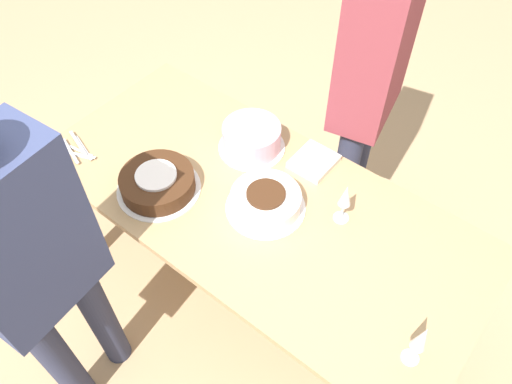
{
  "coord_description": "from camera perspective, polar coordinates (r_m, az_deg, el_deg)",
  "views": [
    {
      "loc": [
        0.75,
        -0.94,
        2.27
      ],
      "look_at": [
        0.0,
        0.0,
        0.81
      ],
      "focal_mm": 35.0,
      "sensor_mm": 36.0,
      "label": 1
    }
  ],
  "objects": [
    {
      "name": "cake_back_decorated",
      "position": [
        2.08,
        -0.5,
        6.2
      ],
      "size": [
        0.28,
        0.28,
        0.11
      ],
      "color": "white",
      "rests_on": "dining_table"
    },
    {
      "name": "fork_pile",
      "position": [
        2.23,
        -19.87,
        4.56
      ],
      "size": [
        0.21,
        0.12,
        0.02
      ],
      "color": "silver",
      "rests_on": "dining_table"
    },
    {
      "name": "napkin_stack",
      "position": [
        2.06,
        6.62,
        3.49
      ],
      "size": [
        0.16,
        0.18,
        0.03
      ],
      "color": "silver",
      "rests_on": "dining_table"
    },
    {
      "name": "wine_glass_near",
      "position": [
        1.56,
        18.36,
        -15.71
      ],
      "size": [
        0.06,
        0.06,
        0.21
      ],
      "color": "silver",
      "rests_on": "dining_table"
    },
    {
      "name": "cake_center_white",
      "position": [
        1.88,
        1.12,
        -1.06
      ],
      "size": [
        0.31,
        0.31,
        0.09
      ],
      "color": "white",
      "rests_on": "dining_table"
    },
    {
      "name": "person_cutting",
      "position": [
        1.71,
        -24.32,
        -7.39
      ],
      "size": [
        0.25,
        0.42,
        1.56
      ],
      "rotation": [
        0.0,
        0.0,
        1.66
      ],
      "color": "#2D334C",
      "rests_on": "ground_plane"
    },
    {
      "name": "cake_front_chocolate",
      "position": [
        1.97,
        -11.18,
        1.07
      ],
      "size": [
        0.33,
        0.33,
        0.09
      ],
      "color": "white",
      "rests_on": "dining_table"
    },
    {
      "name": "dining_table",
      "position": [
        2.02,
        0.0,
        -2.86
      ],
      "size": [
        1.8,
        0.82,
        0.76
      ],
      "color": "tan",
      "rests_on": "ground_plane"
    },
    {
      "name": "person_watching",
      "position": [
        2.15,
        13.09,
        13.14
      ],
      "size": [
        0.3,
        0.44,
        1.67
      ],
      "rotation": [
        0.0,
        0.0,
        -1.36
      ],
      "color": "#2D334C",
      "rests_on": "ground_plane"
    },
    {
      "name": "wine_glass_far",
      "position": [
        1.81,
        10.18,
        -0.62
      ],
      "size": [
        0.06,
        0.06,
        0.18
      ],
      "color": "silver",
      "rests_on": "dining_table"
    },
    {
      "name": "ground_plane",
      "position": [
        2.57,
        0.0,
        -11.57
      ],
      "size": [
        12.0,
        12.0,
        0.0
      ],
      "primitive_type": "plane",
      "color": "tan"
    }
  ]
}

